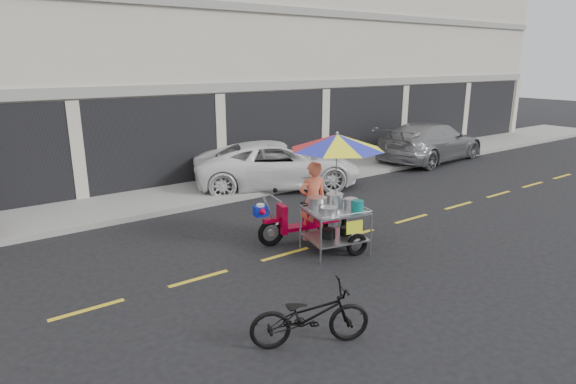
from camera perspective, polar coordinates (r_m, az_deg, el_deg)
ground at (r=11.42m, az=7.91°, el=-5.05°), size 90.00×90.00×0.00m
sidewalk at (r=15.64m, az=-6.09°, el=0.90°), size 45.00×3.00×0.15m
shophouse_block at (r=20.97m, az=-6.74°, el=16.02°), size 36.00×8.11×10.40m
centerline at (r=11.42m, az=7.92°, el=-5.03°), size 42.00×0.10×0.01m
white_pickup at (r=15.37m, az=-1.24°, el=3.26°), size 5.82×4.38×1.47m
silver_pickup at (r=20.29m, az=16.56°, el=5.73°), size 5.62×2.84×1.57m
near_bicycle at (r=7.04m, az=2.63°, el=-14.43°), size 1.83×1.28×0.91m
food_vendor_rig at (r=10.21m, az=4.62°, el=2.05°), size 2.55×2.41×2.57m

